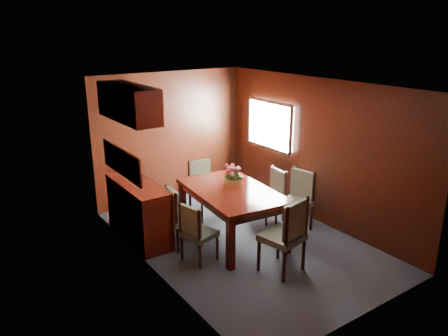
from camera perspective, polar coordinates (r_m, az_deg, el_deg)
ground at (r=6.85m, az=2.40°, el=-9.46°), size 4.50×4.50×0.00m
room_shell at (r=6.47m, az=0.07°, el=4.36°), size 3.06×4.52×2.41m
sideboard at (r=6.88m, az=-11.07°, el=-5.52°), size 0.48×1.40×0.90m
dining_table at (r=6.64m, az=1.01°, el=-3.73°), size 1.25×1.83×0.81m
chair_left_near at (r=6.08m, az=-3.71°, el=-8.10°), size 0.48×0.50×0.87m
chair_left_far at (r=6.51m, az=-5.86°, el=-5.97°), size 0.48×0.49×0.94m
chair_right_near at (r=7.12m, az=9.60°, el=-3.73°), size 0.52×0.53×0.99m
chair_right_far at (r=7.43m, az=6.39°, el=-3.10°), size 0.44×0.46×0.90m
chair_head at (r=5.83m, az=8.27°, el=-8.29°), size 0.59×0.58×1.07m
chair_foot at (r=7.61m, az=-2.75°, el=-2.13°), size 0.47×0.45×0.97m
flower_centerpiece at (r=6.78m, az=1.18°, el=-0.91°), size 0.31×0.31×0.31m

